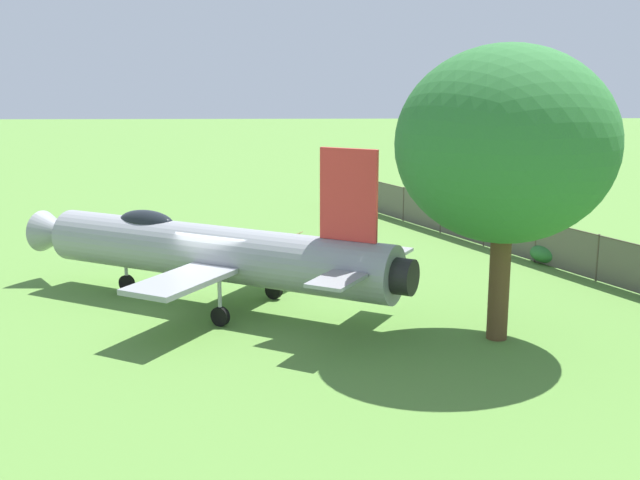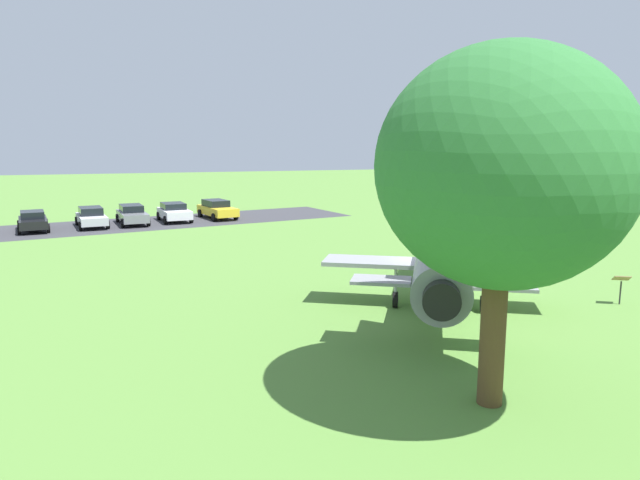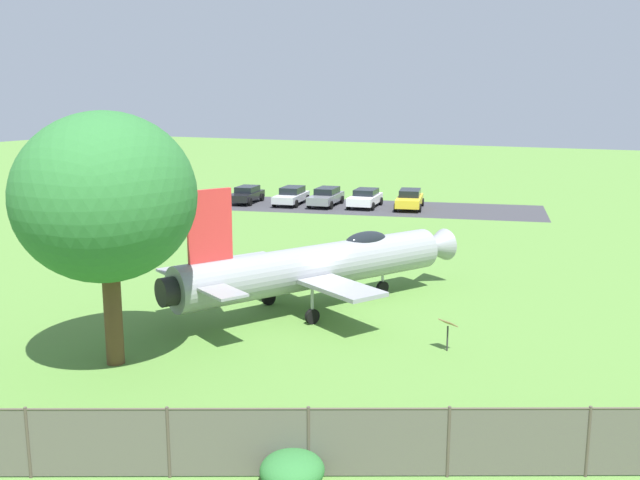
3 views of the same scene
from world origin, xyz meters
TOP-DOWN VIEW (x-y plane):
  - ground_plane at (0.00, 0.00)m, footprint 200.00×200.00m
  - display_jet at (0.34, -0.19)m, footprint 13.46×9.50m
  - shade_tree at (-8.42, 3.32)m, footprint 6.13×5.56m
  - perimeter_fence at (-12.24, -5.67)m, footprint 13.92×29.44m
  - shrub_near_fence at (-12.76, -5.51)m, footprint 1.51×1.48m
  - info_plaque at (-2.58, -6.36)m, footprint 0.63×0.72m

SIDE VIEW (x-z plane):
  - ground_plane at x=0.00m, z-range 0.00..0.00m
  - shrub_near_fence at x=-12.76m, z-range 0.00..0.81m
  - info_plaque at x=-2.58m, z-range 0.28..1.43m
  - perimeter_fence at x=-12.24m, z-range 0.05..1.81m
  - display_jet at x=0.34m, z-range -0.85..4.54m
  - shade_tree at x=-8.42m, z-range 1.41..9.72m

